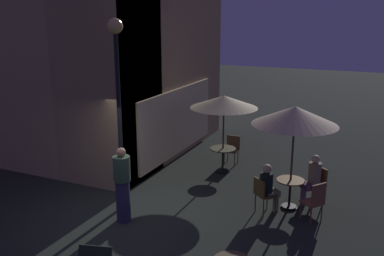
# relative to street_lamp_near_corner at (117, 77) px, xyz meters

# --- Properties ---
(ground_plane) EXTENTS (60.00, 60.00, 0.00)m
(ground_plane) POSITION_rel_street_lamp_near_corner_xyz_m (-0.37, -0.40, -3.20)
(ground_plane) COLOR black
(cafe_building) EXTENTS (6.98, 7.47, 7.85)m
(cafe_building) POSITION_rel_street_lamp_near_corner_xyz_m (2.95, 2.82, 0.72)
(cafe_building) COLOR tan
(cafe_building) RESTS_ON ground
(street_lamp_near_corner) EXTENTS (0.35, 0.35, 4.48)m
(street_lamp_near_corner) POSITION_rel_street_lamp_near_corner_xyz_m (0.00, 0.00, 0.00)
(street_lamp_near_corner) COLOR black
(street_lamp_near_corner) RESTS_ON ground
(cafe_table_0) EXTENTS (0.67, 0.67, 0.73)m
(cafe_table_0) POSITION_rel_street_lamp_near_corner_xyz_m (1.62, -3.70, -2.69)
(cafe_table_0) COLOR black
(cafe_table_0) RESTS_ON ground
(cafe_table_1) EXTENTS (0.76, 0.76, 0.75)m
(cafe_table_1) POSITION_rel_street_lamp_near_corner_xyz_m (3.22, -1.39, -2.64)
(cafe_table_1) COLOR black
(cafe_table_1) RESTS_ON ground
(patio_umbrella_0) EXTENTS (1.98, 1.98, 2.53)m
(patio_umbrella_0) POSITION_rel_street_lamp_near_corner_xyz_m (1.62, -3.70, -0.90)
(patio_umbrella_0) COLOR black
(patio_umbrella_0) RESTS_ON ground
(patio_umbrella_1) EXTENTS (1.95, 1.95, 2.32)m
(patio_umbrella_1) POSITION_rel_street_lamp_near_corner_xyz_m (3.22, -1.39, -1.07)
(patio_umbrella_1) COLOR black
(patio_umbrella_1) RESTS_ON ground
(cafe_chair_0) EXTENTS (0.57, 0.57, 0.96)m
(cafe_chair_0) POSITION_rel_street_lamp_near_corner_xyz_m (1.13, -4.36, -2.64)
(cafe_chair_0) COLOR brown
(cafe_chair_0) RESTS_ON ground
(cafe_chair_1) EXTENTS (0.61, 0.61, 0.92)m
(cafe_chair_1) POSITION_rel_street_lamp_near_corner_xyz_m (2.20, -4.25, -2.63)
(cafe_chair_1) COLOR brown
(cafe_chair_1) RESTS_ON ground
(cafe_chair_2) EXTENTS (0.59, 0.59, 0.89)m
(cafe_chair_2) POSITION_rel_street_lamp_near_corner_xyz_m (1.02, -3.19, -2.64)
(cafe_chair_2) COLOR #533C1C
(cafe_chair_2) RESTS_ON ground
(cafe_chair_3) EXTENTS (0.43, 0.43, 0.87)m
(cafe_chair_3) POSITION_rel_street_lamp_near_corner_xyz_m (4.10, -1.38, -2.67)
(cafe_chair_3) COLOR brown
(cafe_chair_3) RESTS_ON ground
(patron_seated_0) EXTENTS (0.50, 0.49, 1.26)m
(patron_seated_0) POSITION_rel_street_lamp_near_corner_xyz_m (2.09, -4.15, -2.49)
(patron_seated_0) COLOR #634164
(patron_seated_0) RESTS_ON ground
(patron_seated_1) EXTENTS (0.50, 0.48, 1.23)m
(patron_seated_1) POSITION_rel_street_lamp_near_corner_xyz_m (1.13, -3.29, -2.50)
(patron_seated_1) COLOR #727454
(patron_seated_1) RESTS_ON ground
(patron_standing_2) EXTENTS (0.38, 0.38, 1.74)m
(patron_standing_2) POSITION_rel_street_lamp_near_corner_xyz_m (-0.59, -0.41, -2.33)
(patron_standing_2) COLOR #2A2946
(patron_standing_2) RESTS_ON ground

